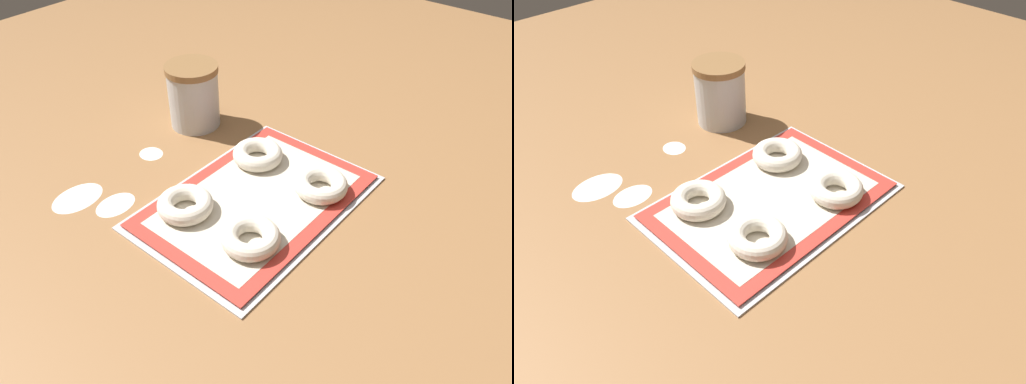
% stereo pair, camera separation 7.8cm
% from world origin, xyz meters
% --- Properties ---
extents(ground_plane, '(2.80, 2.80, 0.00)m').
position_xyz_m(ground_plane, '(0.00, 0.00, 0.00)').
color(ground_plane, olive).
extents(baking_tray, '(0.49, 0.34, 0.01)m').
position_xyz_m(baking_tray, '(-0.01, 0.00, 0.00)').
color(baking_tray, silver).
rests_on(baking_tray, ground_plane).
extents(baking_mat, '(0.47, 0.32, 0.00)m').
position_xyz_m(baking_mat, '(-0.01, 0.00, 0.01)').
color(baking_mat, red).
rests_on(baking_mat, baking_tray).
extents(bagel_front_left, '(0.12, 0.12, 0.04)m').
position_xyz_m(bagel_front_left, '(-0.12, -0.08, 0.03)').
color(bagel_front_left, silver).
rests_on(bagel_front_left, baking_mat).
extents(bagel_front_right, '(0.12, 0.12, 0.04)m').
position_xyz_m(bagel_front_right, '(0.10, -0.09, 0.03)').
color(bagel_front_right, silver).
rests_on(bagel_front_right, baking_mat).
extents(bagel_back_left, '(0.12, 0.12, 0.04)m').
position_xyz_m(bagel_back_left, '(-0.13, 0.09, 0.03)').
color(bagel_back_left, silver).
rests_on(bagel_back_left, baking_mat).
extents(bagel_back_right, '(0.12, 0.12, 0.04)m').
position_xyz_m(bagel_back_right, '(0.10, 0.08, 0.03)').
color(bagel_back_right, silver).
rests_on(bagel_back_right, baking_mat).
extents(flour_canister, '(0.13, 0.13, 0.16)m').
position_xyz_m(flour_canister, '(0.13, 0.32, 0.08)').
color(flour_canister, silver).
rests_on(flour_canister, ground_plane).
extents(flour_patch_near, '(0.05, 0.06, 0.00)m').
position_xyz_m(flour_patch_near, '(-0.03, 0.31, 0.00)').
color(flour_patch_near, white).
rests_on(flour_patch_near, ground_plane).
extents(flour_patch_far, '(0.09, 0.07, 0.00)m').
position_xyz_m(flour_patch_far, '(-0.21, 0.23, 0.00)').
color(flour_patch_far, white).
rests_on(flour_patch_far, ground_plane).
extents(flour_patch_side, '(0.12, 0.08, 0.00)m').
position_xyz_m(flour_patch_side, '(-0.24, 0.31, 0.00)').
color(flour_patch_side, white).
rests_on(flour_patch_side, ground_plane).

